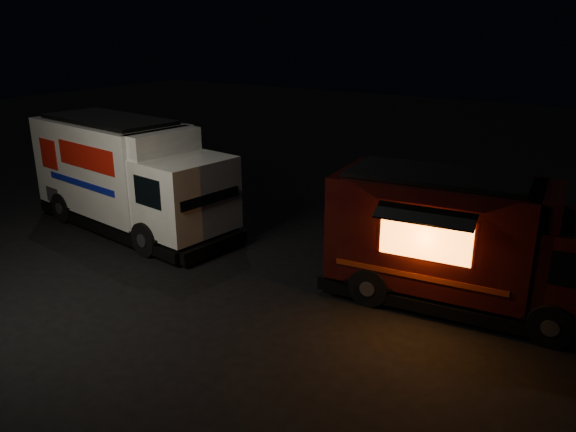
# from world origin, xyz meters

# --- Properties ---
(ground) EXTENTS (80.00, 80.00, 0.00)m
(ground) POSITION_xyz_m (0.00, 0.00, 0.00)
(ground) COLOR black
(ground) RESTS_ON ground
(white_truck) EXTENTS (7.86, 3.50, 3.44)m
(white_truck) POSITION_xyz_m (-4.55, 1.62, 1.72)
(white_truck) COLOR white
(white_truck) RESTS_ON ground
(red_truck) EXTENTS (6.77, 3.08, 3.05)m
(red_truck) POSITION_xyz_m (5.79, 2.23, 1.52)
(red_truck) COLOR #350F09
(red_truck) RESTS_ON ground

